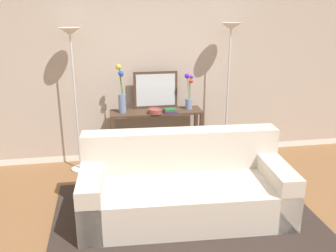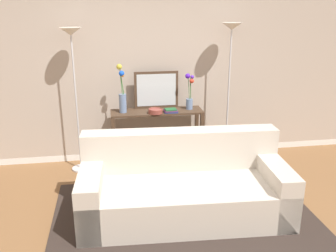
# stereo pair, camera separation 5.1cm
# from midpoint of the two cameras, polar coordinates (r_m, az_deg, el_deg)

# --- Properties ---
(ground_plane) EXTENTS (16.00, 16.00, 0.02)m
(ground_plane) POSITION_cam_midpoint_polar(r_m,az_deg,el_deg) (3.96, 0.90, -16.47)
(ground_plane) COLOR brown
(back_wall) EXTENTS (12.00, 0.15, 2.97)m
(back_wall) POSITION_cam_midpoint_polar(r_m,az_deg,el_deg) (5.46, -3.36, 10.20)
(back_wall) COLOR white
(back_wall) RESTS_ON ground
(area_rug) EXTENTS (2.86, 2.10, 0.01)m
(area_rug) POSITION_cam_midpoint_polar(r_m,az_deg,el_deg) (4.18, 2.53, -14.13)
(area_rug) COLOR #332823
(area_rug) RESTS_ON ground
(couch) EXTENTS (2.28, 1.10, 0.88)m
(couch) POSITION_cam_midpoint_polar(r_m,az_deg,el_deg) (4.17, 2.15, -9.43)
(couch) COLOR beige
(couch) RESTS_ON ground
(console_table) EXTENTS (1.29, 0.37, 0.80)m
(console_table) POSITION_cam_midpoint_polar(r_m,az_deg,el_deg) (5.33, -2.07, -0.22)
(console_table) COLOR #473323
(console_table) RESTS_ON ground
(floor_lamp_left) EXTENTS (0.28, 0.28, 1.96)m
(floor_lamp_left) POSITION_cam_midpoint_polar(r_m,az_deg,el_deg) (5.04, -14.73, 9.60)
(floor_lamp_left) COLOR silver
(floor_lamp_left) RESTS_ON ground
(floor_lamp_right) EXTENTS (0.28, 0.28, 2.00)m
(floor_lamp_right) POSITION_cam_midpoint_polar(r_m,az_deg,el_deg) (5.30, 9.12, 10.72)
(floor_lamp_right) COLOR silver
(floor_lamp_right) RESTS_ON ground
(wall_mirror) EXTENTS (0.63, 0.02, 0.53)m
(wall_mirror) POSITION_cam_midpoint_polar(r_m,az_deg,el_deg) (5.34, -2.18, 5.53)
(wall_mirror) COLOR #473323
(wall_mirror) RESTS_ON console_table
(vase_tall_flowers) EXTENTS (0.12, 0.12, 0.68)m
(vase_tall_flowers) POSITION_cam_midpoint_polar(r_m,az_deg,el_deg) (5.14, -7.39, 4.77)
(vase_tall_flowers) COLOR #6B84AD
(vase_tall_flowers) RESTS_ON console_table
(vase_short_flowers) EXTENTS (0.13, 0.11, 0.52)m
(vase_short_flowers) POSITION_cam_midpoint_polar(r_m,az_deg,el_deg) (5.29, 2.93, 4.82)
(vase_short_flowers) COLOR #6B84AD
(vase_short_flowers) RESTS_ON console_table
(fruit_bowl) EXTENTS (0.20, 0.20, 0.06)m
(fruit_bowl) POSITION_cam_midpoint_polar(r_m,az_deg,el_deg) (5.13, -2.30, 2.31)
(fruit_bowl) COLOR brown
(fruit_bowl) RESTS_ON console_table
(book_stack) EXTENTS (0.20, 0.16, 0.05)m
(book_stack) POSITION_cam_midpoint_polar(r_m,az_deg,el_deg) (5.17, 0.04, 2.37)
(book_stack) COLOR navy
(book_stack) RESTS_ON console_table
(book_row_under_console) EXTENTS (0.45, 0.18, 0.13)m
(book_row_under_console) POSITION_cam_midpoint_polar(r_m,az_deg,el_deg) (5.48, -5.26, -5.39)
(book_row_under_console) COLOR tan
(book_row_under_console) RESTS_ON ground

